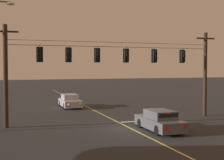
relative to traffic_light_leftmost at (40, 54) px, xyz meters
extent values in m
plane|color=#28282B|center=(5.84, -2.67, -5.19)|extent=(180.00, 180.00, 0.00)
cube|color=#D1C64C|center=(5.84, 6.02, -5.19)|extent=(0.14, 60.00, 0.01)
cube|color=silver|center=(7.74, -0.58, -5.19)|extent=(3.40, 0.36, 0.01)
cylinder|color=#2D2116|center=(-2.36, 0.02, -1.57)|extent=(0.32, 0.32, 7.24)
cube|color=#2D2116|center=(-2.36, 0.02, 1.55)|extent=(1.80, 0.12, 0.12)
cylinder|color=slate|center=(-2.36, 0.02, 1.20)|extent=(0.12, 0.12, 0.18)
cylinder|color=#2D2116|center=(14.04, 0.02, -1.57)|extent=(0.32, 0.32, 7.24)
cube|color=#2D2116|center=(14.04, 0.02, 1.55)|extent=(1.80, 0.12, 0.12)
cylinder|color=slate|center=(14.04, 0.02, 1.20)|extent=(0.12, 0.12, 0.18)
cylinder|color=black|center=(5.84, 0.02, 0.65)|extent=(16.40, 0.03, 0.03)
cylinder|color=black|center=(5.84, 0.02, 1.00)|extent=(16.40, 0.02, 0.02)
cylinder|color=black|center=(0.00, 0.02, 0.56)|extent=(0.04, 0.04, 0.18)
cube|color=black|center=(0.00, 0.02, -0.01)|extent=(0.32, 0.26, 0.96)
cube|color=black|center=(0.00, 0.16, -0.01)|extent=(0.48, 0.03, 1.12)
sphere|color=red|center=(0.00, -0.14, 0.28)|extent=(0.17, 0.17, 0.17)
cylinder|color=black|center=(0.00, -0.18, 0.33)|extent=(0.20, 0.10, 0.20)
sphere|color=#3D280A|center=(0.00, -0.14, -0.01)|extent=(0.17, 0.17, 0.17)
cylinder|color=black|center=(0.00, -0.18, 0.04)|extent=(0.20, 0.10, 0.20)
sphere|color=black|center=(0.00, -0.14, -0.29)|extent=(0.17, 0.17, 0.17)
cylinder|color=black|center=(0.00, -0.18, -0.25)|extent=(0.20, 0.10, 0.20)
cylinder|color=black|center=(2.11, 0.02, 0.56)|extent=(0.04, 0.04, 0.18)
cube|color=black|center=(2.11, 0.02, -0.01)|extent=(0.32, 0.26, 0.96)
cube|color=black|center=(2.11, 0.16, -0.01)|extent=(0.48, 0.03, 1.12)
sphere|color=red|center=(2.11, -0.14, 0.28)|extent=(0.17, 0.17, 0.17)
cylinder|color=black|center=(2.11, -0.18, 0.33)|extent=(0.20, 0.10, 0.20)
sphere|color=#3D280A|center=(2.11, -0.14, -0.01)|extent=(0.17, 0.17, 0.17)
cylinder|color=black|center=(2.11, -0.18, 0.04)|extent=(0.20, 0.10, 0.20)
sphere|color=black|center=(2.11, -0.14, -0.29)|extent=(0.17, 0.17, 0.17)
cylinder|color=black|center=(2.11, -0.18, -0.25)|extent=(0.20, 0.10, 0.20)
cylinder|color=black|center=(4.34, 0.02, 0.56)|extent=(0.04, 0.04, 0.18)
cube|color=black|center=(4.34, 0.02, -0.01)|extent=(0.32, 0.26, 0.96)
cube|color=black|center=(4.34, 0.16, -0.01)|extent=(0.48, 0.03, 1.12)
sphere|color=red|center=(4.34, -0.14, 0.28)|extent=(0.17, 0.17, 0.17)
cylinder|color=black|center=(4.34, -0.18, 0.33)|extent=(0.20, 0.10, 0.20)
sphere|color=#3D280A|center=(4.34, -0.14, -0.01)|extent=(0.17, 0.17, 0.17)
cylinder|color=black|center=(4.34, -0.18, 0.04)|extent=(0.20, 0.10, 0.20)
sphere|color=black|center=(4.34, -0.14, -0.29)|extent=(0.17, 0.17, 0.17)
cylinder|color=black|center=(4.34, -0.18, -0.25)|extent=(0.20, 0.10, 0.20)
cylinder|color=black|center=(6.72, 0.02, 0.56)|extent=(0.04, 0.04, 0.18)
cube|color=black|center=(6.72, 0.02, -0.01)|extent=(0.32, 0.26, 0.96)
cube|color=black|center=(6.72, 0.16, -0.01)|extent=(0.48, 0.03, 1.12)
sphere|color=red|center=(6.72, -0.14, 0.28)|extent=(0.17, 0.17, 0.17)
cylinder|color=black|center=(6.72, -0.18, 0.33)|extent=(0.20, 0.10, 0.20)
sphere|color=#3D280A|center=(6.72, -0.14, -0.01)|extent=(0.17, 0.17, 0.17)
cylinder|color=black|center=(6.72, -0.18, 0.04)|extent=(0.20, 0.10, 0.20)
sphere|color=black|center=(6.72, -0.14, -0.29)|extent=(0.17, 0.17, 0.17)
cylinder|color=black|center=(6.72, -0.18, -0.25)|extent=(0.20, 0.10, 0.20)
cylinder|color=black|center=(9.20, 0.02, 0.56)|extent=(0.04, 0.04, 0.18)
cube|color=black|center=(9.20, 0.02, -0.01)|extent=(0.32, 0.26, 0.96)
cube|color=black|center=(9.20, 0.16, -0.01)|extent=(0.48, 0.03, 1.12)
sphere|color=red|center=(9.20, -0.14, 0.28)|extent=(0.17, 0.17, 0.17)
cylinder|color=black|center=(9.20, -0.18, 0.33)|extent=(0.20, 0.10, 0.20)
sphere|color=#3D280A|center=(9.20, -0.14, -0.01)|extent=(0.17, 0.17, 0.17)
cylinder|color=black|center=(9.20, -0.18, 0.04)|extent=(0.20, 0.10, 0.20)
sphere|color=black|center=(9.20, -0.14, -0.29)|extent=(0.17, 0.17, 0.17)
cylinder|color=black|center=(9.20, -0.18, -0.25)|extent=(0.20, 0.10, 0.20)
cylinder|color=black|center=(11.81, 0.02, 0.56)|extent=(0.04, 0.04, 0.18)
cube|color=black|center=(11.81, 0.02, -0.01)|extent=(0.32, 0.26, 0.96)
cube|color=black|center=(11.81, 0.16, -0.01)|extent=(0.48, 0.03, 1.12)
sphere|color=red|center=(11.81, -0.14, 0.28)|extent=(0.17, 0.17, 0.17)
cylinder|color=black|center=(11.81, -0.18, 0.33)|extent=(0.20, 0.10, 0.20)
sphere|color=#3D280A|center=(11.81, -0.14, -0.01)|extent=(0.17, 0.17, 0.17)
cylinder|color=black|center=(11.81, -0.18, 0.04)|extent=(0.20, 0.10, 0.20)
sphere|color=black|center=(11.81, -0.14, -0.29)|extent=(0.17, 0.17, 0.17)
cylinder|color=black|center=(11.81, -0.18, -0.25)|extent=(0.20, 0.10, 0.20)
cube|color=#4C4C51|center=(7.39, -4.33, -4.68)|extent=(1.80, 4.30, 0.68)
cube|color=#4C4C51|center=(7.39, -4.45, -4.07)|extent=(1.51, 2.15, 0.54)
cube|color=black|center=(7.39, -3.52, -4.07)|extent=(1.40, 0.21, 0.48)
cube|color=black|center=(7.39, -5.52, -4.07)|extent=(1.37, 0.18, 0.46)
cylinder|color=black|center=(6.60, -3.00, -4.87)|extent=(0.22, 0.64, 0.64)
cylinder|color=black|center=(8.18, -3.00, -4.87)|extent=(0.22, 0.64, 0.64)
cylinder|color=black|center=(6.60, -5.67, -4.87)|extent=(0.22, 0.64, 0.64)
cylinder|color=black|center=(8.18, -5.67, -4.87)|extent=(0.22, 0.64, 0.64)
cube|color=red|center=(6.74, -6.50, -4.58)|extent=(0.28, 0.03, 0.18)
cube|color=red|center=(8.04, -6.50, -4.58)|extent=(0.28, 0.03, 0.18)
cube|color=red|center=(7.39, -5.62, -3.84)|extent=(0.24, 0.04, 0.06)
cube|color=#A5A5AD|center=(4.02, 9.55, -4.68)|extent=(1.80, 4.30, 0.68)
cube|color=#A5A5AD|center=(4.02, 9.67, -4.07)|extent=(1.51, 2.15, 0.54)
cube|color=black|center=(4.02, 8.74, -4.07)|extent=(1.40, 0.21, 0.48)
cube|color=black|center=(4.02, 10.74, -4.07)|extent=(1.37, 0.18, 0.46)
cylinder|color=black|center=(4.81, 8.22, -4.87)|extent=(0.22, 0.64, 0.64)
cylinder|color=black|center=(3.23, 8.22, -4.87)|extent=(0.22, 0.64, 0.64)
cylinder|color=black|center=(4.81, 10.89, -4.87)|extent=(0.22, 0.64, 0.64)
cylinder|color=black|center=(3.23, 10.89, -4.87)|extent=(0.22, 0.64, 0.64)
sphere|color=white|center=(4.58, 7.38, -4.62)|extent=(0.20, 0.20, 0.20)
sphere|color=white|center=(3.46, 7.38, -4.62)|extent=(0.20, 0.20, 0.20)
ellipsoid|color=beige|center=(-1.98, -0.86, 3.33)|extent=(0.56, 0.30, 0.22)
camera|label=1|loc=(-2.26, -22.97, -0.94)|focal=49.93mm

